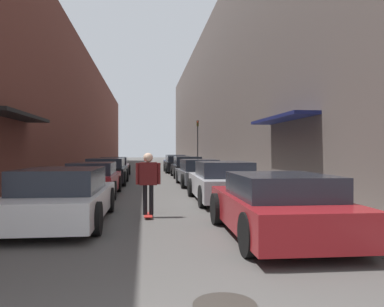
% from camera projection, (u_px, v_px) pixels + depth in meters
% --- Properties ---
extents(ground, '(144.74, 144.74, 0.00)m').
position_uv_depth(ground, '(150.00, 173.00, 28.16)').
color(ground, '#4C4947').
extents(curb_strip_left, '(1.80, 65.79, 0.12)m').
position_uv_depth(curb_strip_left, '(103.00, 169.00, 34.16)').
color(curb_strip_left, gray).
rests_on(curb_strip_left, ground).
extents(curb_strip_right, '(1.80, 65.79, 0.12)m').
position_uv_depth(curb_strip_right, '(194.00, 168.00, 35.21)').
color(curb_strip_right, gray).
rests_on(curb_strip_right, ground).
extents(building_row_left, '(4.90, 65.79, 10.05)m').
position_uv_depth(building_row_left, '(70.00, 114.00, 33.77)').
color(building_row_left, brown).
rests_on(building_row_left, ground).
extents(building_row_right, '(4.90, 65.79, 13.24)m').
position_uv_depth(building_row_right, '(225.00, 99.00, 35.52)').
color(building_row_right, '#564C47').
rests_on(building_row_right, ground).
extents(parked_car_left_0, '(2.05, 4.66, 1.28)m').
position_uv_depth(parked_car_left_0, '(63.00, 197.00, 8.66)').
color(parked_car_left_0, silver).
rests_on(parked_car_left_0, ground).
extents(parked_car_left_1, '(1.88, 4.23, 1.26)m').
position_uv_depth(parked_car_left_1, '(93.00, 180.00, 13.97)').
color(parked_car_left_1, maroon).
rests_on(parked_car_left_1, ground).
extents(parked_car_left_2, '(2.06, 4.68, 1.32)m').
position_uv_depth(parked_car_left_2, '(107.00, 171.00, 18.99)').
color(parked_car_left_2, black).
rests_on(parked_car_left_2, ground).
extents(parked_car_left_3, '(2.00, 4.57, 1.28)m').
position_uv_depth(parked_car_left_3, '(114.00, 167.00, 24.86)').
color(parked_car_left_3, maroon).
rests_on(parked_car_left_3, ground).
extents(parked_car_right_0, '(2.07, 4.35, 1.24)m').
position_uv_depth(parked_car_right_0, '(277.00, 206.00, 7.29)').
color(parked_car_right_0, maroon).
rests_on(parked_car_right_0, ground).
extents(parked_car_right_1, '(1.95, 4.52, 1.33)m').
position_uv_depth(parked_car_right_1, '(222.00, 182.00, 12.48)').
color(parked_car_right_1, '#B7B7BC').
rests_on(parked_car_right_1, ground).
extents(parked_car_right_2, '(1.92, 4.53, 1.28)m').
position_uv_depth(parked_car_right_2, '(198.00, 173.00, 18.21)').
color(parked_car_right_2, '#515459').
rests_on(parked_car_right_2, ground).
extents(parked_car_right_3, '(1.93, 4.41, 1.33)m').
position_uv_depth(parked_car_right_3, '(187.00, 167.00, 24.09)').
color(parked_car_right_3, black).
rests_on(parked_car_right_3, ground).
extents(parked_car_right_4, '(2.06, 4.47, 1.31)m').
position_uv_depth(parked_car_right_4, '(178.00, 164.00, 29.57)').
color(parked_car_right_4, black).
rests_on(parked_car_right_4, ground).
extents(parked_car_right_5, '(2.00, 4.65, 1.34)m').
position_uv_depth(parked_car_right_5, '(175.00, 162.00, 34.92)').
color(parked_car_right_5, navy).
rests_on(parked_car_right_5, ground).
extents(skateboarder, '(0.62, 0.78, 1.64)m').
position_uv_depth(skateboarder, '(148.00, 178.00, 9.45)').
color(skateboarder, '#B2231E').
rests_on(skateboarder, ground).
extents(manhole_cover, '(0.70, 0.70, 0.02)m').
position_uv_depth(manhole_cover, '(225.00, 305.00, 4.05)').
color(manhole_cover, '#332D28').
rests_on(manhole_cover, ground).
extents(traffic_light, '(0.16, 0.22, 3.98)m').
position_uv_depth(traffic_light, '(198.00, 140.00, 29.64)').
color(traffic_light, '#2D2D2D').
rests_on(traffic_light, curb_strip_right).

